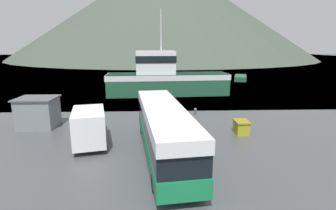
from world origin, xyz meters
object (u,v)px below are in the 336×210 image
at_px(dock_kiosk, 38,112).
at_px(tour_bus, 163,128).
at_px(delivery_van, 89,125).
at_px(storage_bin, 241,127).
at_px(small_boat, 240,78).
at_px(fishing_boat, 165,78).

bearing_deg(dock_kiosk, tour_bus, -30.13).
xyz_separation_m(delivery_van, storage_bin, (11.69, 1.74, -0.82)).
bearing_deg(small_boat, fishing_boat, 61.35).
xyz_separation_m(delivery_van, fishing_boat, (5.98, 19.57, 0.97)).
relative_size(tour_bus, storage_bin, 8.39).
bearing_deg(tour_bus, storage_bin, 24.10).
bearing_deg(fishing_boat, tour_bus, -5.77).
xyz_separation_m(tour_bus, small_boat, (16.56, 36.89, -1.35)).
xyz_separation_m(fishing_boat, dock_kiosk, (-11.39, -15.51, -1.00)).
relative_size(delivery_van, storage_bin, 3.95).
bearing_deg(delivery_van, storage_bin, -4.90).
height_order(storage_bin, small_boat, storage_bin).
height_order(delivery_van, dock_kiosk, dock_kiosk).
bearing_deg(storage_bin, tour_bus, -148.55).
height_order(tour_bus, dock_kiosk, tour_bus).
bearing_deg(dock_kiosk, small_boat, 48.35).
bearing_deg(fishing_boat, small_boat, 129.62).
relative_size(dock_kiosk, small_boat, 0.47).
height_order(storage_bin, dock_kiosk, dock_kiosk).
height_order(delivery_van, storage_bin, delivery_van).
bearing_deg(delivery_van, fishing_boat, 59.66).
xyz_separation_m(storage_bin, small_boat, (10.18, 32.99, -0.09)).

